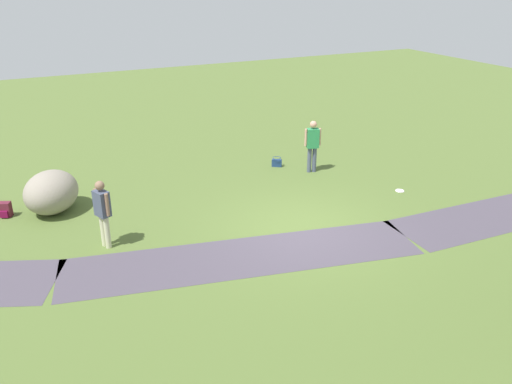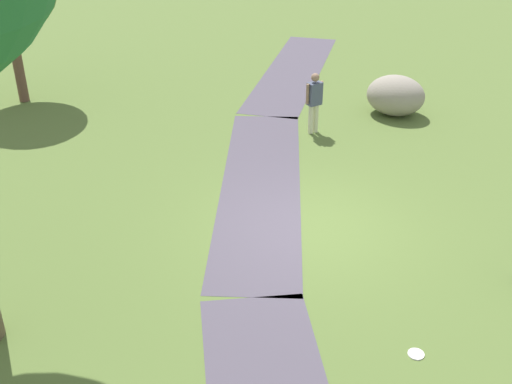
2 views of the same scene
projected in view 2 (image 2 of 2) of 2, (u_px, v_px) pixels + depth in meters
name	position (u px, v px, depth m)	size (l,w,h in m)	color
ground_plane	(310.00, 228.00, 12.90)	(48.00, 48.00, 0.00)	#52672F
footpath_segment_mid	(261.00, 185.00, 14.45)	(8.19, 3.33, 0.01)	#49424E
footpath_segment_far	(294.00, 71.00, 21.31)	(8.06, 4.72, 0.01)	#49424E
lawn_boulder	(396.00, 95.00, 17.81)	(1.97, 2.06, 1.12)	gray
man_near_boulder	(314.00, 99.00, 16.52)	(0.36, 0.49, 1.63)	beige
backpack_by_boulder	(388.00, 93.00, 19.01)	(0.34, 0.33, 0.40)	#5B1C2C
frisbee_on_grass	(416.00, 354.00, 9.78)	(0.25, 0.25, 0.02)	white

